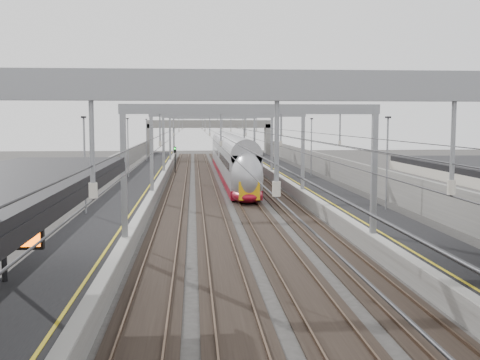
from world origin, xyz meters
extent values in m
cube|color=black|center=(-8.00, 45.00, 0.50)|extent=(4.00, 120.00, 1.00)
cube|color=black|center=(8.00, 45.00, 0.50)|extent=(4.00, 120.00, 1.00)
cube|color=black|center=(-4.50, 45.00, 0.04)|extent=(2.40, 140.00, 0.08)
cube|color=brown|center=(-5.22, 45.00, 0.13)|extent=(0.07, 140.00, 0.14)
cube|color=brown|center=(-3.78, 45.00, 0.13)|extent=(0.07, 140.00, 0.14)
cube|color=black|center=(-1.50, 45.00, 0.04)|extent=(2.40, 140.00, 0.08)
cube|color=brown|center=(-2.22, 45.00, 0.13)|extent=(0.07, 140.00, 0.14)
cube|color=brown|center=(-0.78, 45.00, 0.13)|extent=(0.07, 140.00, 0.14)
cube|color=black|center=(1.50, 45.00, 0.04)|extent=(2.40, 140.00, 0.08)
cube|color=brown|center=(0.78, 45.00, 0.13)|extent=(0.07, 140.00, 0.14)
cube|color=brown|center=(2.22, 45.00, 0.13)|extent=(0.07, 140.00, 0.14)
cube|color=black|center=(4.50, 45.00, 0.04)|extent=(2.40, 140.00, 0.08)
cube|color=brown|center=(3.78, 45.00, 0.13)|extent=(0.07, 140.00, 0.14)
cube|color=brown|center=(5.22, 45.00, 0.13)|extent=(0.07, 140.00, 0.14)
cube|color=gray|center=(0.00, 2.00, 7.35)|extent=(13.00, 0.25, 0.50)
cube|color=gray|center=(-6.30, 22.00, 4.30)|extent=(0.28, 0.28, 6.60)
cube|color=gray|center=(6.30, 22.00, 4.30)|extent=(0.28, 0.28, 6.60)
cube|color=gray|center=(0.00, 22.00, 7.35)|extent=(13.00, 0.25, 0.50)
cube|color=gray|center=(-6.30, 42.00, 4.30)|extent=(0.28, 0.28, 6.60)
cube|color=gray|center=(6.30, 42.00, 4.30)|extent=(0.28, 0.28, 6.60)
cube|color=gray|center=(0.00, 42.00, 7.35)|extent=(13.00, 0.25, 0.50)
cube|color=gray|center=(-6.30, 62.00, 4.30)|extent=(0.28, 0.28, 6.60)
cube|color=gray|center=(6.30, 62.00, 4.30)|extent=(0.28, 0.28, 6.60)
cube|color=gray|center=(0.00, 62.00, 7.35)|extent=(13.00, 0.25, 0.50)
cube|color=gray|center=(-6.30, 82.00, 4.30)|extent=(0.28, 0.28, 6.60)
cube|color=gray|center=(6.30, 82.00, 4.30)|extent=(0.28, 0.28, 6.60)
cube|color=gray|center=(0.00, 82.00, 7.35)|extent=(13.00, 0.25, 0.50)
cube|color=gray|center=(-6.30, 100.00, 4.30)|extent=(0.28, 0.28, 6.60)
cube|color=gray|center=(6.30, 100.00, 4.30)|extent=(0.28, 0.28, 6.60)
cube|color=gray|center=(0.00, 100.00, 7.35)|extent=(13.00, 0.25, 0.50)
cylinder|color=#262628|center=(-4.50, 50.00, 5.50)|extent=(0.03, 140.00, 0.03)
cylinder|color=#262628|center=(-1.50, 50.00, 5.50)|extent=(0.03, 140.00, 0.03)
cylinder|color=#262628|center=(1.50, 50.00, 5.50)|extent=(0.03, 140.00, 0.03)
cylinder|color=#262628|center=(4.50, 50.00, 5.50)|extent=(0.03, 140.00, 0.03)
cylinder|color=black|center=(-9.70, 14.00, 3.00)|extent=(0.20, 0.20, 4.00)
cube|color=black|center=(-6.60, 4.00, 4.55)|extent=(1.60, 0.15, 0.55)
cube|color=#E84D04|center=(-6.60, 3.92, 4.55)|extent=(1.50, 0.02, 0.42)
cube|color=slate|center=(0.00, 100.00, 6.20)|extent=(22.00, 2.20, 1.40)
cube|color=slate|center=(-10.50, 100.00, 3.10)|extent=(1.00, 2.20, 6.20)
cube|color=slate|center=(10.50, 100.00, 3.10)|extent=(1.00, 2.20, 6.20)
cube|color=slate|center=(-11.20, 45.00, 1.60)|extent=(0.30, 120.00, 3.20)
cube|color=slate|center=(11.20, 45.00, 1.60)|extent=(0.30, 120.00, 3.20)
cube|color=maroon|center=(1.50, 52.49, 0.59)|extent=(2.66, 22.63, 0.79)
cube|color=gray|center=(1.50, 52.49, 2.46)|extent=(2.66, 22.63, 2.95)
cube|color=black|center=(1.50, 44.57, 0.28)|extent=(1.97, 2.36, 0.49)
cube|color=maroon|center=(1.50, 75.51, 0.59)|extent=(2.66, 22.63, 0.79)
cube|color=gray|center=(1.50, 75.51, 2.46)|extent=(2.66, 22.63, 2.95)
cube|color=black|center=(1.50, 67.59, 0.28)|extent=(1.97, 2.36, 0.49)
ellipsoid|color=gray|center=(1.50, 40.98, 2.17)|extent=(2.66, 5.12, 4.13)
cube|color=#EDA80C|center=(1.50, 38.86, 1.28)|extent=(1.67, 0.12, 1.48)
cube|color=black|center=(1.50, 39.30, 2.76)|extent=(1.57, 0.57, 0.93)
cylinder|color=black|center=(-5.20, 69.21, 1.50)|extent=(0.12, 0.12, 3.00)
cube|color=black|center=(-5.20, 69.21, 3.10)|extent=(0.32, 0.22, 0.75)
sphere|color=#0CE526|center=(-5.20, 69.08, 3.25)|extent=(0.16, 0.16, 0.16)
cylinder|color=black|center=(3.20, 63.84, 1.50)|extent=(0.12, 0.12, 3.00)
cube|color=black|center=(3.20, 63.84, 3.10)|extent=(0.32, 0.22, 0.75)
sphere|color=red|center=(3.20, 63.71, 3.25)|extent=(0.16, 0.16, 0.16)
cylinder|color=black|center=(5.40, 74.85, 1.50)|extent=(0.12, 0.12, 3.00)
cube|color=black|center=(5.40, 74.85, 3.10)|extent=(0.32, 0.22, 0.75)
sphere|color=red|center=(5.40, 74.72, 3.25)|extent=(0.16, 0.16, 0.16)
camera|label=1|loc=(-2.87, -7.84, 6.78)|focal=45.00mm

